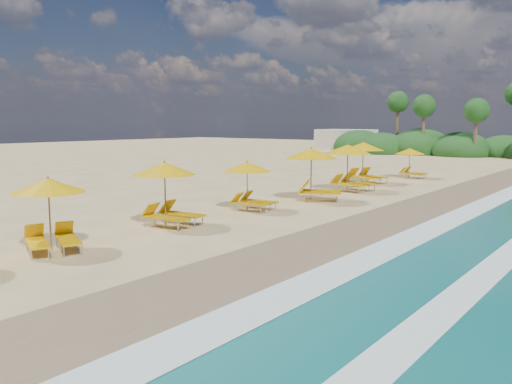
% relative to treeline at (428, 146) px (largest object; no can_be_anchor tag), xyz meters
% --- Properties ---
extents(ground, '(160.00, 160.00, 0.00)m').
position_rel_treeline_xyz_m(ground, '(9.94, -45.51, -1.00)').
color(ground, '#D6BA7D').
rests_on(ground, ground).
extents(wet_sand, '(4.00, 160.00, 0.01)m').
position_rel_treeline_xyz_m(wet_sand, '(13.94, -45.51, -0.99)').
color(wet_sand, '#8D7554').
rests_on(wet_sand, ground).
extents(surf_foam, '(4.00, 160.00, 0.01)m').
position_rel_treeline_xyz_m(surf_foam, '(16.64, -45.51, -0.97)').
color(surf_foam, white).
rests_on(surf_foam, ground).
extents(station_3, '(2.87, 2.84, 2.20)m').
position_rel_treeline_xyz_m(station_3, '(7.71, -52.42, 0.23)').
color(station_3, olive).
rests_on(station_3, ground).
extents(station_4, '(2.74, 2.59, 2.38)m').
position_rel_treeline_xyz_m(station_4, '(7.59, -47.66, 0.34)').
color(station_4, olive).
rests_on(station_4, ground).
extents(station_5, '(2.46, 2.32, 2.12)m').
position_rel_treeline_xyz_m(station_5, '(7.80, -43.16, 0.19)').
color(station_5, olive).
rests_on(station_5, ground).
extents(station_6, '(3.48, 3.48, 2.59)m').
position_rel_treeline_xyz_m(station_6, '(8.53, -39.05, 0.46)').
color(station_6, olive).
rests_on(station_6, ground).
extents(station_7, '(3.04, 2.87, 2.61)m').
position_rel_treeline_xyz_m(station_7, '(8.22, -34.87, 0.47)').
color(station_7, olive).
rests_on(station_7, ground).
extents(station_8, '(3.33, 3.27, 2.60)m').
position_rel_treeline_xyz_m(station_8, '(7.20, -31.00, 0.46)').
color(station_8, olive).
rests_on(station_8, ground).
extents(station_9, '(2.25, 2.08, 2.07)m').
position_rel_treeline_xyz_m(station_9, '(8.33, -26.29, 0.16)').
color(station_9, olive).
rests_on(station_9, ground).
extents(treeline, '(25.80, 8.80, 9.74)m').
position_rel_treeline_xyz_m(treeline, '(0.00, 0.00, 0.00)').
color(treeline, '#163D14').
rests_on(treeline, ground).
extents(beach_building, '(7.00, 5.00, 2.80)m').
position_rel_treeline_xyz_m(beach_building, '(-12.06, 2.49, 0.40)').
color(beach_building, beige).
rests_on(beach_building, ground).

